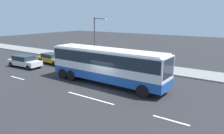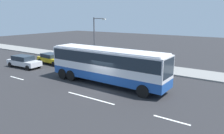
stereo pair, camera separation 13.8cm
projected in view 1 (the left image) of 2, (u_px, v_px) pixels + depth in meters
ground_plane at (102, 88)px, 19.66m from camera, size 120.00×120.00×0.00m
sidewalk_curb at (149, 67)px, 27.55m from camera, size 80.00×4.00×0.15m
lane_centreline at (62, 90)px, 19.16m from camera, size 39.47×0.16×0.01m
coach_bus at (107, 63)px, 20.36m from camera, size 12.20×2.79×3.45m
car_silver_hatch at (24, 61)px, 27.69m from camera, size 4.86×2.11×1.52m
car_yellow_taxi at (52, 58)px, 29.89m from camera, size 4.66×2.34×1.40m
pedestrian_near_curb at (149, 60)px, 26.58m from camera, size 0.32×0.32×1.68m
street_lamp at (96, 36)px, 29.30m from camera, size 2.02×0.24×6.16m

